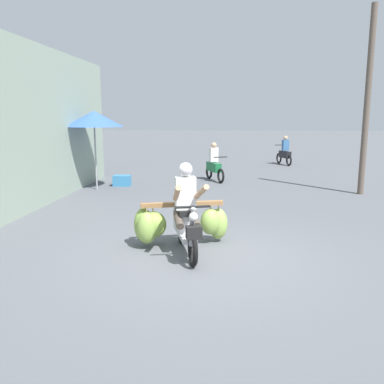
# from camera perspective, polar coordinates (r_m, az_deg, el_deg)

# --- Properties ---
(ground_plane) EXTENTS (120.00, 120.00, 0.00)m
(ground_plane) POSITION_cam_1_polar(r_m,az_deg,el_deg) (6.91, 2.02, -9.27)
(ground_plane) COLOR #56595E
(motorbike_main_loaded) EXTENTS (1.76, 1.77, 1.58)m
(motorbike_main_loaded) POSITION_cam_1_polar(r_m,az_deg,el_deg) (7.26, -2.01, -4.05)
(motorbike_main_loaded) COLOR black
(motorbike_main_loaded) RESTS_ON ground
(motorbike_distant_ahead_left) EXTENTS (0.83, 1.50, 1.40)m
(motorbike_distant_ahead_left) POSITION_cam_1_polar(r_m,az_deg,el_deg) (14.92, 3.11, 3.78)
(motorbike_distant_ahead_left) COLOR black
(motorbike_distant_ahead_left) RESTS_ON ground
(motorbike_distant_ahead_right) EXTENTS (0.70, 1.56, 1.40)m
(motorbike_distant_ahead_right) POSITION_cam_1_polar(r_m,az_deg,el_deg) (20.31, 12.89, 5.36)
(motorbike_distant_ahead_right) COLOR black
(motorbike_distant_ahead_right) RESTS_ON ground
(market_umbrella_near_shop) EXTENTS (1.85, 1.85, 2.51)m
(market_umbrella_near_shop) POSITION_cam_1_polar(r_m,az_deg,el_deg) (13.30, -13.60, 9.95)
(market_umbrella_near_shop) COLOR #99999E
(market_umbrella_near_shop) RESTS_ON ground
(produce_crate) EXTENTS (0.56, 0.40, 0.36)m
(produce_crate) POSITION_cam_1_polar(r_m,az_deg,el_deg) (14.02, -9.80, 1.59)
(produce_crate) COLOR teal
(produce_crate) RESTS_ON ground
(utility_pole) EXTENTS (0.18, 0.18, 5.49)m
(utility_pole) POSITION_cam_1_polar(r_m,az_deg,el_deg) (13.23, 23.39, 11.50)
(utility_pole) COLOR brown
(utility_pole) RESTS_ON ground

